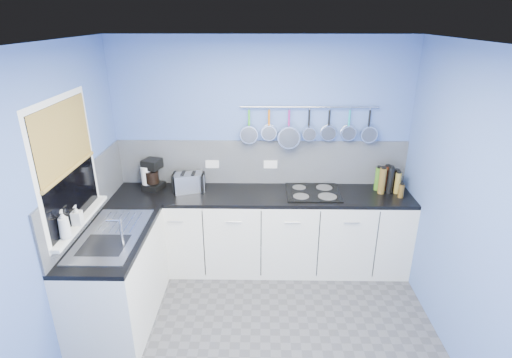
{
  "coord_description": "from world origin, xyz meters",
  "views": [
    {
      "loc": [
        0.0,
        -2.73,
        2.67
      ],
      "look_at": [
        -0.05,
        0.75,
        1.25
      ],
      "focal_mm": 28.23,
      "sensor_mm": 36.0,
      "label": 1
    }
  ],
  "objects_px": {
    "soap_bottle_a": "(64,224)",
    "toaster": "(189,182)",
    "canister": "(191,185)",
    "soap_bottle_b": "(77,215)",
    "hob": "(313,192)",
    "coffee_maker": "(153,174)",
    "paper_towel": "(147,178)"
  },
  "relations": [
    {
      "from": "soap_bottle_a",
      "to": "canister",
      "type": "height_order",
      "value": "soap_bottle_a"
    },
    {
      "from": "soap_bottle_a",
      "to": "soap_bottle_b",
      "type": "relative_size",
      "value": 1.39
    },
    {
      "from": "soap_bottle_b",
      "to": "hob",
      "type": "height_order",
      "value": "soap_bottle_b"
    },
    {
      "from": "paper_towel",
      "to": "toaster",
      "type": "xyz_separation_m",
      "value": [
        0.46,
        -0.05,
        -0.03
      ]
    },
    {
      "from": "soap_bottle_a",
      "to": "toaster",
      "type": "bearing_deg",
      "value": 59.2
    },
    {
      "from": "toaster",
      "to": "canister",
      "type": "xyz_separation_m",
      "value": [
        0.02,
        0.01,
        -0.03
      ]
    },
    {
      "from": "paper_towel",
      "to": "canister",
      "type": "bearing_deg",
      "value": -4.68
    },
    {
      "from": "soap_bottle_b",
      "to": "canister",
      "type": "xyz_separation_m",
      "value": [
        0.77,
        1.05,
        -0.17
      ]
    },
    {
      "from": "toaster",
      "to": "soap_bottle_a",
      "type": "bearing_deg",
      "value": -138.14
    },
    {
      "from": "coffee_maker",
      "to": "toaster",
      "type": "distance_m",
      "value": 0.41
    },
    {
      "from": "paper_towel",
      "to": "canister",
      "type": "height_order",
      "value": "paper_towel"
    },
    {
      "from": "soap_bottle_b",
      "to": "coffee_maker",
      "type": "relative_size",
      "value": 0.52
    },
    {
      "from": "soap_bottle_b",
      "to": "toaster",
      "type": "height_order",
      "value": "soap_bottle_b"
    },
    {
      "from": "soap_bottle_a",
      "to": "paper_towel",
      "type": "distance_m",
      "value": 1.34
    },
    {
      "from": "hob",
      "to": "toaster",
      "type": "bearing_deg",
      "value": 178.74
    },
    {
      "from": "soap_bottle_b",
      "to": "coffee_maker",
      "type": "xyz_separation_m",
      "value": [
        0.34,
        1.1,
        -0.07
      ]
    },
    {
      "from": "soap_bottle_b",
      "to": "hob",
      "type": "distance_m",
      "value": 2.33
    },
    {
      "from": "toaster",
      "to": "canister",
      "type": "bearing_deg",
      "value": 19.05
    },
    {
      "from": "coffee_maker",
      "to": "canister",
      "type": "relative_size",
      "value": 2.45
    },
    {
      "from": "soap_bottle_b",
      "to": "canister",
      "type": "distance_m",
      "value": 1.31
    },
    {
      "from": "canister",
      "to": "hob",
      "type": "relative_size",
      "value": 0.24
    },
    {
      "from": "paper_towel",
      "to": "canister",
      "type": "xyz_separation_m",
      "value": [
        0.48,
        -0.04,
        -0.06
      ]
    },
    {
      "from": "toaster",
      "to": "hob",
      "type": "bearing_deg",
      "value": -18.6
    },
    {
      "from": "toaster",
      "to": "coffee_maker",
      "type": "bearing_deg",
      "value": 153.75
    },
    {
      "from": "coffee_maker",
      "to": "toaster",
      "type": "relative_size",
      "value": 1.06
    },
    {
      "from": "coffee_maker",
      "to": "hob",
      "type": "bearing_deg",
      "value": 15.52
    },
    {
      "from": "paper_towel",
      "to": "hob",
      "type": "relative_size",
      "value": 0.46
    },
    {
      "from": "toaster",
      "to": "hob",
      "type": "distance_m",
      "value": 1.34
    },
    {
      "from": "soap_bottle_a",
      "to": "toaster",
      "type": "xyz_separation_m",
      "value": [
        0.75,
        1.25,
        -0.17
      ]
    },
    {
      "from": "canister",
      "to": "hob",
      "type": "distance_m",
      "value": 1.32
    },
    {
      "from": "coffee_maker",
      "to": "soap_bottle_b",
      "type": "bearing_deg",
      "value": -88.87
    },
    {
      "from": "hob",
      "to": "coffee_maker",
      "type": "bearing_deg",
      "value": 176.95
    }
  ]
}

